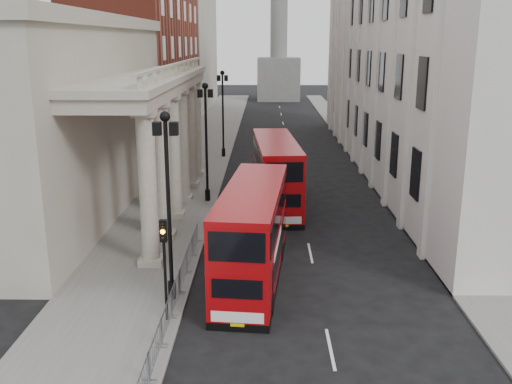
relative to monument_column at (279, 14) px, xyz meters
name	(u,v)px	position (x,y,z in m)	size (l,w,h in m)	color
ground	(172,347)	(-6.00, -92.00, -15.98)	(260.00, 260.00, 0.00)	black
sidewalk_west	(192,170)	(-9.00, -62.00, -15.92)	(6.00, 140.00, 0.12)	slate
sidewalk_east	(378,171)	(7.50, -62.00, -15.92)	(3.00, 140.00, 0.12)	slate
kerb	(225,170)	(-6.05, -62.00, -15.91)	(0.20, 140.00, 0.14)	slate
portico_building	(53,122)	(-16.50, -74.00, -9.98)	(9.00, 28.00, 12.00)	gray
brick_building	(143,42)	(-16.50, -44.00, -4.98)	(9.00, 32.00, 22.00)	maroon
west_building_far	(183,47)	(-16.50, -12.00, -5.98)	(9.00, 30.00, 20.00)	gray
east_building	(411,25)	(10.00, -60.00, -3.48)	(8.00, 55.00, 25.00)	beige
monument_column	(279,14)	(0.00, 0.00, 0.00)	(8.00, 8.00, 54.20)	#60605E
lamp_post_south	(168,194)	(-6.60, -88.00, -11.07)	(1.05, 0.44, 8.32)	black
lamp_post_mid	(206,134)	(-6.60, -72.00, -11.07)	(1.05, 0.44, 8.32)	black
lamp_post_north	(223,108)	(-6.60, -56.00, -11.07)	(1.05, 0.44, 8.32)	black
traffic_light	(164,251)	(-6.50, -90.02, -12.88)	(0.28, 0.33, 4.30)	black
crowd_barriers	(171,305)	(-6.35, -89.78, -15.31)	(0.50, 18.75, 1.10)	gray
bus_near	(253,232)	(-3.06, -85.55, -13.58)	(3.55, 10.82, 4.59)	#97060A
bus_far	(276,172)	(-1.73, -72.96, -13.55)	(3.38, 10.95, 4.66)	#AB070B
pedestrian_a	(152,214)	(-9.40, -78.04, -15.01)	(0.62, 0.41, 1.70)	black
pedestrian_b	(150,192)	(-10.49, -73.07, -14.99)	(0.84, 0.66, 1.73)	black
pedestrian_c	(160,187)	(-9.97, -72.02, -14.91)	(0.93, 0.61, 1.90)	black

